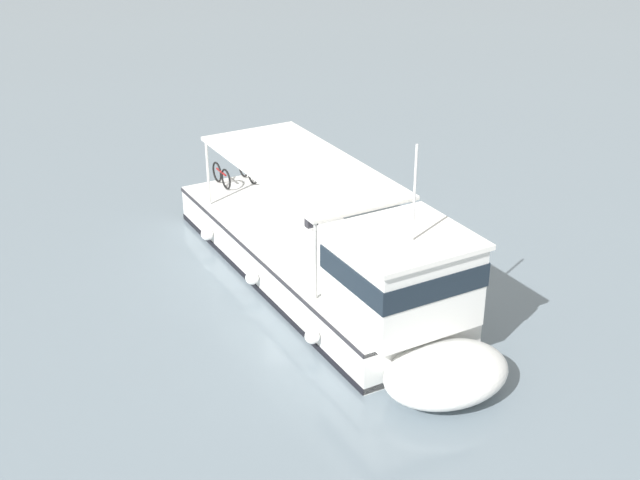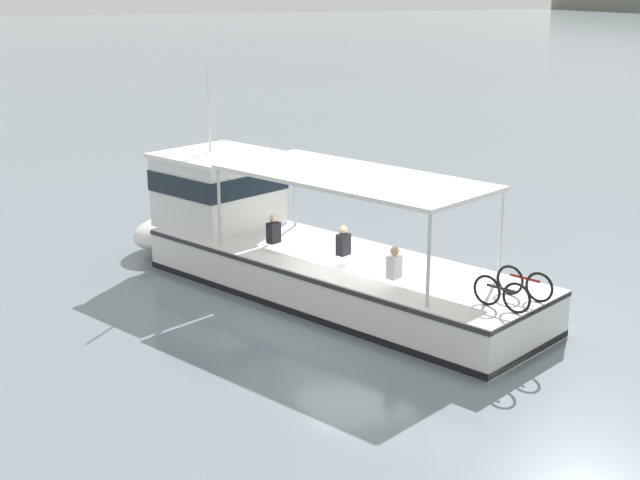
# 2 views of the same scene
# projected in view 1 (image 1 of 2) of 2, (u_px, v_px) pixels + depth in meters

# --- Properties ---
(ground_plane) EXTENTS (400.00, 400.00, 0.00)m
(ground_plane) POSITION_uv_depth(u_px,v_px,m) (306.00, 264.00, 24.26)
(ground_plane) COLOR slate
(ferry_main) EXTENTS (12.83, 8.15, 5.32)m
(ferry_main) POSITION_uv_depth(u_px,v_px,m) (339.00, 269.00, 21.83)
(ferry_main) COLOR white
(ferry_main) RESTS_ON ground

